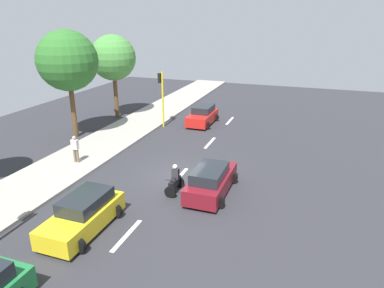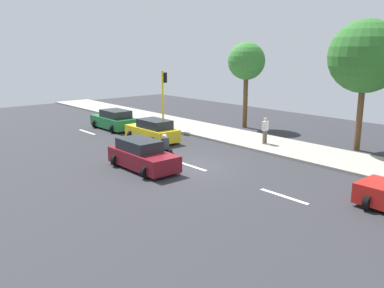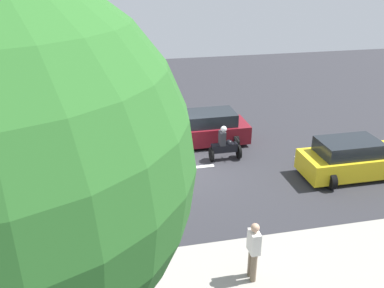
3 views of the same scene
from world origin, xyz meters
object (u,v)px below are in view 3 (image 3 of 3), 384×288
object	(u,v)px
pedestrian_near_signal	(253,250)
car_yellow_cab	(352,159)
motorcycle	(225,146)
street_tree_south	(2,167)
car_maroon	(203,129)

from	to	relation	value
pedestrian_near_signal	car_yellow_cab	bearing A→B (deg)	129.25
car_yellow_cab	motorcycle	bearing A→B (deg)	-118.11
motorcycle	street_tree_south	xyz separation A→B (m)	(10.45, -5.77, 4.98)
car_yellow_cab	pedestrian_near_signal	size ratio (longest dim) A/B	2.42
street_tree_south	motorcycle	bearing A→B (deg)	151.07
car_maroon	street_tree_south	world-z (taller)	street_tree_south
street_tree_south	car_maroon	bearing A→B (deg)	156.72
car_maroon	car_yellow_cab	xyz separation A→B (m)	(4.15, 4.94, -0.00)
street_tree_south	pedestrian_near_signal	bearing A→B (deg)	127.25
car_maroon	street_tree_south	bearing A→B (deg)	-23.28
car_maroon	street_tree_south	distance (m)	14.19
motorcycle	street_tree_south	size ratio (longest dim) A/B	0.20
pedestrian_near_signal	street_tree_south	size ratio (longest dim) A/B	0.22
car_yellow_cab	motorcycle	world-z (taller)	motorcycle
car_maroon	pedestrian_near_signal	xyz separation A→B (m)	(8.85, -0.82, 0.35)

